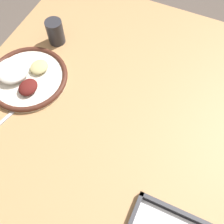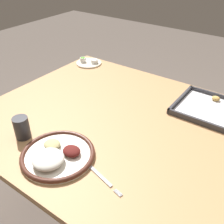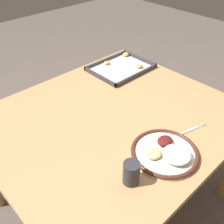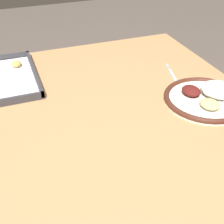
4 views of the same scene
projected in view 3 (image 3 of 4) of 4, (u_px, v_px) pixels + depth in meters
name	position (u px, v px, depth m)	size (l,w,h in m)	color
ground_plane	(113.00, 199.00, 1.81)	(8.00, 8.00, 0.00)	#564C44
dining_table	(113.00, 129.00, 1.42)	(1.26, 1.09, 0.73)	#AD7F51
dinner_plate	(166.00, 152.00, 1.14)	(0.30, 0.30, 0.06)	white
fork	(187.00, 131.00, 1.27)	(0.21, 0.07, 0.00)	#B2B2B7
baking_tray	(121.00, 67.00, 1.77)	(0.39, 0.31, 0.03)	#333338
drinking_cup	(131.00, 173.00, 1.01)	(0.07, 0.07, 0.10)	#28282D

